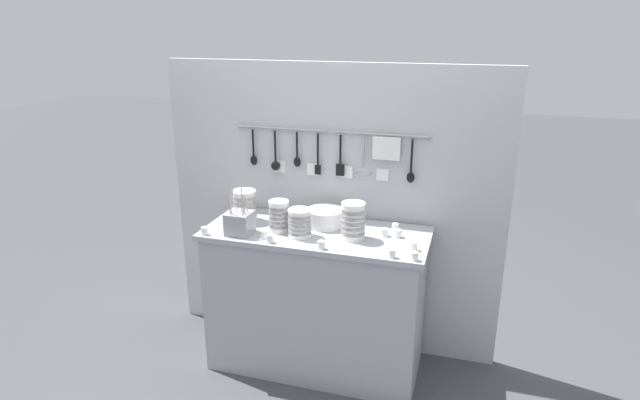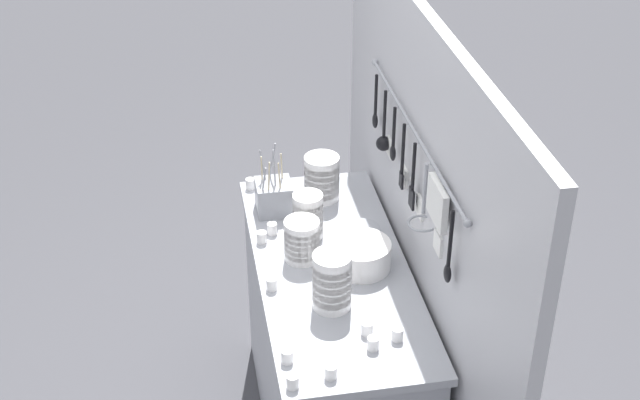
% 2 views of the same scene
% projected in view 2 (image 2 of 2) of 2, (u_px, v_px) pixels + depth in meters
% --- Properties ---
extents(counter, '(1.25, 0.53, 0.86)m').
position_uv_depth(counter, '(331.00, 357.00, 3.35)').
color(counter, '#9EA0A8').
rests_on(counter, ground).
extents(back_wall, '(2.05, 0.11, 1.76)m').
position_uv_depth(back_wall, '(415.00, 251.00, 3.15)').
color(back_wall, '#B2B2B7').
rests_on(back_wall, ground).
extents(bowl_stack_nested_right, '(0.13, 0.13, 0.20)m').
position_uv_depth(bowl_stack_nested_right, '(332.00, 281.00, 2.88)').
color(bowl_stack_nested_right, white).
rests_on(bowl_stack_nested_right, counter).
extents(bowl_stack_wide_centre, '(0.11, 0.11, 0.18)m').
position_uv_depth(bowl_stack_wide_centre, '(308.00, 216.00, 3.24)').
color(bowl_stack_wide_centre, white).
rests_on(bowl_stack_wide_centre, counter).
extents(bowl_stack_tall_left, '(0.14, 0.14, 0.18)m').
position_uv_depth(bowl_stack_tall_left, '(322.00, 178.00, 3.46)').
color(bowl_stack_tall_left, white).
rests_on(bowl_stack_tall_left, counter).
extents(bowl_stack_short_front, '(0.13, 0.13, 0.16)m').
position_uv_depth(bowl_stack_short_front, '(302.00, 240.00, 3.12)').
color(bowl_stack_short_front, white).
rests_on(bowl_stack_short_front, counter).
extents(plate_stack, '(0.21, 0.21, 0.10)m').
position_uv_depth(plate_stack, '(361.00, 255.00, 3.09)').
color(plate_stack, white).
rests_on(plate_stack, counter).
extents(steel_mixing_bowl, '(0.13, 0.13, 0.04)m').
position_uv_depth(steel_mixing_bowl, '(362.00, 232.00, 3.27)').
color(steel_mixing_bowl, '#93969E').
rests_on(steel_mixing_bowl, counter).
extents(cutlery_caddy, '(0.13, 0.13, 0.28)m').
position_uv_depth(cutlery_caddy, '(274.00, 197.00, 3.39)').
color(cutlery_caddy, '#93969E').
rests_on(cutlery_caddy, counter).
extents(cup_edge_near, '(0.04, 0.04, 0.04)m').
position_uv_depth(cup_edge_near, '(262.00, 237.00, 3.23)').
color(cup_edge_near, white).
rests_on(cup_edge_near, counter).
extents(cup_front_right, '(0.04, 0.04, 0.04)m').
position_uv_depth(cup_front_right, '(287.00, 356.00, 2.69)').
color(cup_front_right, white).
rests_on(cup_front_right, counter).
extents(cup_edge_far, '(0.04, 0.04, 0.04)m').
position_uv_depth(cup_edge_far, '(331.00, 372.00, 2.63)').
color(cup_edge_far, white).
rests_on(cup_edge_far, counter).
extents(cup_by_caddy, '(0.04, 0.04, 0.04)m').
position_uv_depth(cup_by_caddy, '(293.00, 382.00, 2.60)').
color(cup_by_caddy, white).
rests_on(cup_by_caddy, counter).
extents(cup_front_left, '(0.04, 0.04, 0.04)m').
position_uv_depth(cup_front_left, '(373.00, 343.00, 2.74)').
color(cup_front_left, white).
rests_on(cup_front_left, counter).
extents(cup_beside_plates, '(0.04, 0.04, 0.04)m').
position_uv_depth(cup_beside_plates, '(250.00, 184.00, 3.55)').
color(cup_beside_plates, white).
rests_on(cup_beside_plates, counter).
extents(cup_centre, '(0.04, 0.04, 0.04)m').
position_uv_depth(cup_centre, '(397.00, 334.00, 2.78)').
color(cup_centre, white).
rests_on(cup_centre, counter).
extents(cup_mid_row, '(0.04, 0.04, 0.04)m').
position_uv_depth(cup_mid_row, '(272.00, 229.00, 3.28)').
color(cup_mid_row, white).
rests_on(cup_mid_row, counter).
extents(cup_back_left, '(0.04, 0.04, 0.04)m').
position_uv_depth(cup_back_left, '(272.00, 284.00, 3.00)').
color(cup_back_left, white).
rests_on(cup_back_left, counter).
extents(cup_back_right, '(0.04, 0.04, 0.04)m').
position_uv_depth(cup_back_right, '(367.00, 329.00, 2.80)').
color(cup_back_right, white).
rests_on(cup_back_right, counter).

